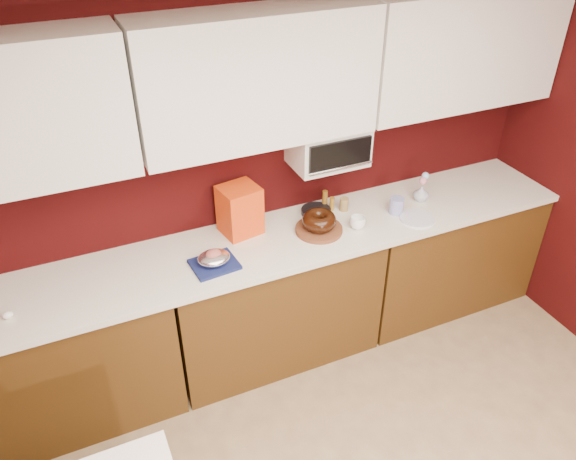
# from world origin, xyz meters

# --- Properties ---
(wall_back) EXTENTS (4.00, 0.02, 2.50)m
(wall_back) POSITION_xyz_m (0.00, 2.25, 1.25)
(wall_back) COLOR #320606
(wall_back) RESTS_ON floor
(base_cabinet_left) EXTENTS (1.31, 0.58, 0.86)m
(base_cabinet_left) POSITION_xyz_m (-1.33, 1.94, 0.43)
(base_cabinet_left) COLOR #4B2E0F
(base_cabinet_left) RESTS_ON floor
(base_cabinet_center) EXTENTS (1.31, 0.58, 0.86)m
(base_cabinet_center) POSITION_xyz_m (0.00, 1.94, 0.43)
(base_cabinet_center) COLOR #4B2E0F
(base_cabinet_center) RESTS_ON floor
(base_cabinet_right) EXTENTS (1.31, 0.58, 0.86)m
(base_cabinet_right) POSITION_xyz_m (1.33, 1.94, 0.43)
(base_cabinet_right) COLOR #4B2E0F
(base_cabinet_right) RESTS_ON floor
(countertop) EXTENTS (4.00, 0.62, 0.04)m
(countertop) POSITION_xyz_m (0.00, 1.94, 0.88)
(countertop) COLOR silver
(countertop) RESTS_ON base_cabinet_center
(upper_cabinet_center) EXTENTS (1.31, 0.33, 0.70)m
(upper_cabinet_center) POSITION_xyz_m (0.00, 2.08, 1.85)
(upper_cabinet_center) COLOR white
(upper_cabinet_center) RESTS_ON wall_back
(upper_cabinet_right) EXTENTS (1.31, 0.33, 0.70)m
(upper_cabinet_right) POSITION_xyz_m (1.33, 2.08, 1.85)
(upper_cabinet_right) COLOR white
(upper_cabinet_right) RESTS_ON wall_back
(toaster_oven) EXTENTS (0.45, 0.30, 0.25)m
(toaster_oven) POSITION_xyz_m (0.45, 2.10, 1.38)
(toaster_oven) COLOR white
(toaster_oven) RESTS_ON upper_cabinet_center
(toaster_oven_door) EXTENTS (0.40, 0.02, 0.18)m
(toaster_oven_door) POSITION_xyz_m (0.45, 1.94, 1.38)
(toaster_oven_door) COLOR black
(toaster_oven_door) RESTS_ON toaster_oven
(toaster_oven_handle) EXTENTS (0.42, 0.02, 0.02)m
(toaster_oven_handle) POSITION_xyz_m (0.45, 1.93, 1.30)
(toaster_oven_handle) COLOR silver
(toaster_oven_handle) RESTS_ON toaster_oven
(cake_base) EXTENTS (0.35, 0.35, 0.03)m
(cake_base) POSITION_xyz_m (0.31, 1.91, 0.91)
(cake_base) COLOR brown
(cake_base) RESTS_ON countertop
(bundt_cake) EXTENTS (0.24, 0.24, 0.09)m
(bundt_cake) POSITION_xyz_m (0.31, 1.91, 0.98)
(bundt_cake) COLOR black
(bundt_cake) RESTS_ON cake_base
(navy_towel) EXTENTS (0.27, 0.23, 0.02)m
(navy_towel) POSITION_xyz_m (-0.39, 1.84, 0.91)
(navy_towel) COLOR navy
(navy_towel) RESTS_ON countertop
(foil_ham_nest) EXTENTS (0.21, 0.19, 0.07)m
(foil_ham_nest) POSITION_xyz_m (-0.39, 1.84, 0.96)
(foil_ham_nest) COLOR white
(foil_ham_nest) RESTS_ON navy_towel
(roasted_ham) EXTENTS (0.10, 0.09, 0.06)m
(roasted_ham) POSITION_xyz_m (-0.39, 1.84, 0.98)
(roasted_ham) COLOR #BF6157
(roasted_ham) RESTS_ON foil_ham_nest
(pandoro_box) EXTENTS (0.26, 0.24, 0.31)m
(pandoro_box) POSITION_xyz_m (-0.13, 2.11, 1.05)
(pandoro_box) COLOR red
(pandoro_box) RESTS_ON countertop
(dark_pan) EXTENTS (0.24, 0.24, 0.03)m
(dark_pan) POSITION_xyz_m (0.38, 2.10, 0.92)
(dark_pan) COLOR black
(dark_pan) RESTS_ON countertop
(coffee_mug) EXTENTS (0.12, 0.12, 0.09)m
(coffee_mug) POSITION_xyz_m (0.54, 1.85, 0.95)
(coffee_mug) COLOR white
(coffee_mug) RESTS_ON countertop
(blue_jar) EXTENTS (0.10, 0.10, 0.11)m
(blue_jar) POSITION_xyz_m (0.86, 1.90, 0.95)
(blue_jar) COLOR #1C259C
(blue_jar) RESTS_ON countertop
(flower_vase) EXTENTS (0.10, 0.10, 0.12)m
(flower_vase) POSITION_xyz_m (1.10, 1.97, 0.96)
(flower_vase) COLOR #AAB0C1
(flower_vase) RESTS_ON countertop
(flower_pink) EXTENTS (0.05, 0.05, 0.05)m
(flower_pink) POSITION_xyz_m (1.10, 1.97, 1.05)
(flower_pink) COLOR pink
(flower_pink) RESTS_ON flower_vase
(flower_blue) EXTENTS (0.05, 0.05, 0.05)m
(flower_blue) POSITION_xyz_m (1.13, 1.99, 1.07)
(flower_blue) COLOR #97C9F2
(flower_blue) RESTS_ON flower_vase
(china_plate) EXTENTS (0.23, 0.23, 0.01)m
(china_plate) POSITION_xyz_m (0.94, 1.78, 0.91)
(china_plate) COLOR white
(china_plate) RESTS_ON countertop
(amber_bottle) EXTENTS (0.04, 0.04, 0.09)m
(amber_bottle) POSITION_xyz_m (0.50, 2.10, 0.95)
(amber_bottle) COLOR #8C5D19
(amber_bottle) RESTS_ON countertop
(paper_cup) EXTENTS (0.08, 0.08, 0.09)m
(paper_cup) POSITION_xyz_m (0.57, 2.07, 0.94)
(paper_cup) COLOR olive
(paper_cup) RESTS_ON countertop
(egg_left) EXTENTS (0.06, 0.05, 0.04)m
(egg_left) POSITION_xyz_m (-1.46, 1.85, 0.92)
(egg_left) COLOR white
(egg_left) RESTS_ON countertop
(amber_bottle_tall) EXTENTS (0.04, 0.04, 0.12)m
(amber_bottle_tall) POSITION_xyz_m (0.47, 2.15, 0.96)
(amber_bottle_tall) COLOR brown
(amber_bottle_tall) RESTS_ON countertop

